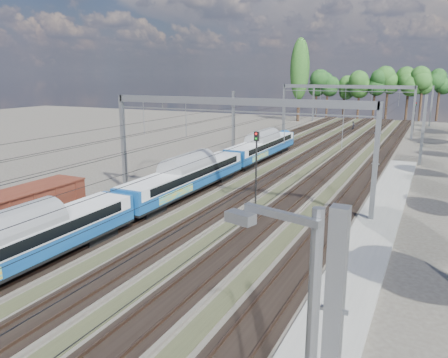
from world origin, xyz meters
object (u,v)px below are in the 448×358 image
at_px(emu_train, 186,173).
at_px(signal_far, 415,113).
at_px(signal_near, 256,160).
at_px(worker, 353,126).

bearing_deg(emu_train, signal_far, 75.09).
distance_m(signal_near, signal_far, 59.57).
relative_size(emu_train, signal_near, 8.83).
bearing_deg(signal_far, signal_near, -105.94).
bearing_deg(signal_far, emu_train, -112.10).
bearing_deg(signal_far, worker, -167.49).
relative_size(signal_near, signal_far, 1.12).
xyz_separation_m(emu_train, signal_far, (15.73, 59.07, 1.31)).
height_order(worker, signal_near, signal_near).
bearing_deg(emu_train, signal_near, 1.60).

